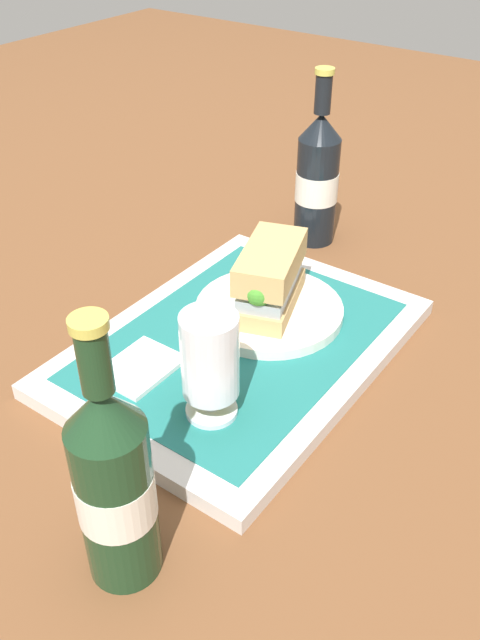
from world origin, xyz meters
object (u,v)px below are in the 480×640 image
at_px(beer_bottle, 114,483).
at_px(beer_glass, 210,362).
at_px(sandwich, 269,278).
at_px(plate, 269,310).
at_px(second_bottle, 317,178).

bearing_deg(beer_bottle, beer_glass, -166.63).
xyz_separation_m(sandwich, beer_glass, (0.18, 0.05, 0.01)).
distance_m(plate, beer_bottle, 0.39).
bearing_deg(sandwich, beer_glass, -3.77).
xyz_separation_m(plate, beer_bottle, (0.37, 0.09, 0.08)).
height_order(plate, sandwich, sandwich).
xyz_separation_m(plate, sandwich, (0.00, 0.00, 0.05)).
distance_m(sandwich, second_bottle, 0.26).
distance_m(plate, beer_glass, 0.20).
xyz_separation_m(beer_glass, second_bottle, (-0.43, -0.13, 0.01)).
bearing_deg(sandwich, plate, -180.00).
bearing_deg(sandwich, beer_bottle, -4.72).
xyz_separation_m(sandwich, beer_bottle, (0.36, 0.09, 0.03)).
bearing_deg(beer_glass, sandwich, -164.70).
relative_size(sandwich, second_bottle, 0.54).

